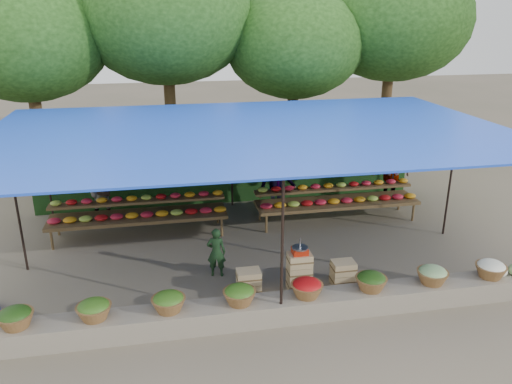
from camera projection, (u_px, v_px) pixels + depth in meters
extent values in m
plane|color=brown|center=(251.00, 250.00, 11.39)|extent=(60.00, 60.00, 0.00)
cube|color=gray|center=(279.00, 309.00, 8.78)|extent=(10.60, 0.55, 0.40)
cylinder|color=black|center=(282.00, 251.00, 8.24)|extent=(0.05, 0.05, 2.80)
cylinder|color=black|center=(17.00, 208.00, 10.06)|extent=(0.05, 0.05, 2.80)
cylinder|color=black|center=(450.00, 180.00, 11.77)|extent=(0.05, 0.05, 2.80)
cylinder|color=black|center=(46.00, 167.00, 12.74)|extent=(0.05, 0.05, 2.80)
cylinder|color=black|center=(232.00, 157.00, 13.60)|extent=(0.05, 0.05, 2.80)
cylinder|color=black|center=(395.00, 149.00, 14.45)|extent=(0.05, 0.05, 2.80)
cube|color=blue|center=(250.00, 130.00, 10.44)|extent=(10.80, 6.60, 0.04)
cube|color=blue|center=(271.00, 165.00, 8.66)|extent=(10.80, 2.19, 0.26)
cube|color=blue|center=(236.00, 120.00, 12.35)|extent=(10.80, 2.19, 0.26)
cylinder|color=#A7A8AC|center=(240.00, 149.00, 12.00)|extent=(9.60, 0.01, 0.01)
ellipsoid|color=yellow|center=(44.00, 171.00, 11.29)|extent=(0.23, 0.17, 0.30)
ellipsoid|color=yellow|center=(70.00, 169.00, 11.39)|extent=(0.23, 0.17, 0.30)
ellipsoid|color=yellow|center=(96.00, 168.00, 11.49)|extent=(0.23, 0.17, 0.30)
ellipsoid|color=yellow|center=(121.00, 167.00, 11.59)|extent=(0.23, 0.17, 0.30)
ellipsoid|color=yellow|center=(146.00, 165.00, 11.69)|extent=(0.23, 0.17, 0.30)
ellipsoid|color=yellow|center=(170.00, 164.00, 11.79)|extent=(0.23, 0.17, 0.30)
ellipsoid|color=yellow|center=(194.00, 163.00, 11.89)|extent=(0.23, 0.17, 0.30)
ellipsoid|color=yellow|center=(217.00, 162.00, 11.99)|extent=(0.23, 0.17, 0.30)
ellipsoid|color=yellow|center=(240.00, 160.00, 12.09)|extent=(0.23, 0.17, 0.30)
ellipsoid|color=yellow|center=(263.00, 159.00, 12.19)|extent=(0.23, 0.17, 0.30)
ellipsoid|color=yellow|center=(285.00, 158.00, 12.29)|extent=(0.23, 0.17, 0.30)
ellipsoid|color=yellow|center=(307.00, 157.00, 12.40)|extent=(0.23, 0.17, 0.30)
ellipsoid|color=yellow|center=(329.00, 156.00, 12.50)|extent=(0.23, 0.17, 0.30)
ellipsoid|color=yellow|center=(350.00, 154.00, 12.60)|extent=(0.23, 0.17, 0.30)
ellipsoid|color=yellow|center=(371.00, 153.00, 12.70)|extent=(0.23, 0.17, 0.30)
ellipsoid|color=yellow|center=(392.00, 152.00, 12.80)|extent=(0.23, 0.17, 0.30)
ellipsoid|color=yellow|center=(412.00, 151.00, 12.90)|extent=(0.23, 0.17, 0.30)
ellipsoid|color=#224713|center=(15.00, 315.00, 7.88)|extent=(0.52, 0.52, 0.23)
ellipsoid|color=#37661B|center=(94.00, 307.00, 8.09)|extent=(0.52, 0.52, 0.23)
ellipsoid|color=#37661B|center=(168.00, 299.00, 8.30)|extent=(0.52, 0.52, 0.23)
ellipsoid|color=#37661B|center=(239.00, 292.00, 8.52)|extent=(0.52, 0.52, 0.23)
ellipsoid|color=#A90E10|center=(307.00, 285.00, 8.73)|extent=(0.52, 0.52, 0.23)
ellipsoid|color=#224713|center=(371.00, 279.00, 8.94)|extent=(0.52, 0.52, 0.23)
ellipsoid|color=#82AD6C|center=(433.00, 272.00, 9.16)|extent=(0.52, 0.52, 0.23)
ellipsoid|color=white|center=(491.00, 267.00, 9.37)|extent=(0.52, 0.52, 0.23)
cube|color=#1A4217|center=(230.00, 160.00, 13.88)|extent=(10.60, 0.06, 2.50)
cylinder|color=#392415|center=(38.00, 122.00, 15.10)|extent=(0.36, 0.36, 3.97)
ellipsoid|color=black|center=(25.00, 37.00, 14.25)|extent=(4.77, 4.77, 3.69)
cylinder|color=#392415|center=(170.00, 107.00, 16.09)|extent=(0.36, 0.36, 4.48)
ellipsoid|color=black|center=(165.00, 15.00, 15.14)|extent=(5.39, 5.39, 4.17)
cylinder|color=#392415|center=(292.00, 116.00, 16.66)|extent=(0.36, 0.36, 3.71)
ellipsoid|color=black|center=(294.00, 44.00, 15.87)|extent=(4.47, 4.47, 3.45)
cylinder|color=#392415|center=(386.00, 101.00, 17.54)|extent=(0.36, 0.36, 4.35)
ellipsoid|color=black|center=(393.00, 20.00, 16.62)|extent=(5.24, 5.24, 4.05)
cube|color=#4C381E|center=(139.00, 217.00, 11.98)|extent=(4.20, 0.95, 0.08)
cube|color=#4C381E|center=(138.00, 201.00, 12.16)|extent=(4.20, 0.35, 0.06)
cylinder|color=#4C381E|center=(52.00, 240.00, 11.35)|extent=(0.06, 0.06, 0.50)
cylinder|color=#4C381E|center=(222.00, 226.00, 12.04)|extent=(0.06, 0.06, 0.50)
cylinder|color=#4C381E|center=(58.00, 226.00, 12.08)|extent=(0.06, 0.06, 0.50)
cylinder|color=#4C381E|center=(218.00, 214.00, 12.78)|extent=(0.06, 0.06, 0.50)
ellipsoid|color=red|center=(54.00, 221.00, 11.47)|extent=(0.31, 0.26, 0.13)
ellipsoid|color=#93B638|center=(56.00, 203.00, 11.79)|extent=(0.26, 0.22, 0.12)
ellipsoid|color=orange|center=(70.00, 220.00, 11.53)|extent=(0.31, 0.26, 0.13)
ellipsoid|color=#A90E10|center=(71.00, 202.00, 11.85)|extent=(0.26, 0.22, 0.12)
ellipsoid|color=#93B638|center=(86.00, 219.00, 11.59)|extent=(0.31, 0.26, 0.13)
ellipsoid|color=red|center=(87.00, 201.00, 11.92)|extent=(0.26, 0.22, 0.12)
ellipsoid|color=#A90E10|center=(101.00, 218.00, 11.65)|extent=(0.31, 0.26, 0.13)
ellipsoid|color=orange|center=(102.00, 200.00, 11.98)|extent=(0.26, 0.22, 0.12)
ellipsoid|color=red|center=(117.00, 217.00, 11.72)|extent=(0.31, 0.26, 0.13)
ellipsoid|color=red|center=(117.00, 199.00, 12.04)|extent=(0.26, 0.22, 0.12)
ellipsoid|color=orange|center=(132.00, 215.00, 11.78)|extent=(0.31, 0.26, 0.13)
ellipsoid|color=orange|center=(132.00, 198.00, 12.10)|extent=(0.26, 0.22, 0.12)
ellipsoid|color=red|center=(147.00, 214.00, 11.84)|extent=(0.31, 0.26, 0.13)
ellipsoid|color=#93B638|center=(146.00, 197.00, 12.16)|extent=(0.26, 0.22, 0.12)
ellipsoid|color=orange|center=(162.00, 213.00, 11.90)|extent=(0.31, 0.26, 0.13)
ellipsoid|color=#A90E10|center=(161.00, 196.00, 12.23)|extent=(0.26, 0.22, 0.12)
ellipsoid|color=#93B638|center=(177.00, 212.00, 11.97)|extent=(0.31, 0.26, 0.13)
ellipsoid|color=red|center=(175.00, 195.00, 12.29)|extent=(0.26, 0.22, 0.12)
ellipsoid|color=#A90E10|center=(191.00, 211.00, 12.03)|extent=(0.31, 0.26, 0.13)
ellipsoid|color=orange|center=(190.00, 194.00, 12.35)|extent=(0.26, 0.22, 0.12)
ellipsoid|color=red|center=(206.00, 210.00, 12.09)|extent=(0.31, 0.26, 0.13)
ellipsoid|color=red|center=(204.00, 194.00, 12.41)|extent=(0.26, 0.22, 0.12)
ellipsoid|color=orange|center=(220.00, 209.00, 12.15)|extent=(0.31, 0.26, 0.13)
ellipsoid|color=orange|center=(218.00, 193.00, 12.48)|extent=(0.26, 0.22, 0.12)
cube|color=#4C381E|center=(337.00, 202.00, 12.87)|extent=(4.20, 0.95, 0.08)
cube|color=#4C381E|center=(334.00, 188.00, 13.05)|extent=(4.20, 0.35, 0.06)
cylinder|color=#4C381E|center=(266.00, 223.00, 12.24)|extent=(0.06, 0.06, 0.50)
cylinder|color=#4C381E|center=(413.00, 212.00, 12.93)|extent=(0.06, 0.06, 0.50)
cylinder|color=#4C381E|center=(260.00, 211.00, 12.98)|extent=(0.06, 0.06, 0.50)
cylinder|color=#4C381E|center=(399.00, 201.00, 13.67)|extent=(0.06, 0.06, 0.50)
ellipsoid|color=red|center=(266.00, 206.00, 12.36)|extent=(0.31, 0.26, 0.13)
ellipsoid|color=#93B638|center=(263.00, 190.00, 12.68)|extent=(0.26, 0.22, 0.12)
ellipsoid|color=orange|center=(280.00, 205.00, 12.42)|extent=(0.31, 0.26, 0.13)
ellipsoid|color=#A90E10|center=(276.00, 189.00, 12.74)|extent=(0.26, 0.22, 0.12)
ellipsoid|color=#93B638|center=(294.00, 204.00, 12.48)|extent=(0.31, 0.26, 0.13)
ellipsoid|color=red|center=(289.00, 188.00, 12.81)|extent=(0.26, 0.22, 0.12)
ellipsoid|color=#A90E10|center=(307.00, 203.00, 12.54)|extent=(0.31, 0.26, 0.13)
ellipsoid|color=orange|center=(302.00, 187.00, 12.87)|extent=(0.26, 0.22, 0.12)
ellipsoid|color=red|center=(320.00, 202.00, 12.61)|extent=(0.31, 0.26, 0.13)
ellipsoid|color=red|center=(315.00, 186.00, 12.93)|extent=(0.26, 0.22, 0.12)
ellipsoid|color=orange|center=(334.00, 201.00, 12.67)|extent=(0.31, 0.26, 0.13)
ellipsoid|color=orange|center=(328.00, 185.00, 12.99)|extent=(0.26, 0.22, 0.12)
ellipsoid|color=red|center=(347.00, 200.00, 12.73)|extent=(0.31, 0.26, 0.13)
ellipsoid|color=#93B638|center=(341.00, 185.00, 13.06)|extent=(0.26, 0.22, 0.12)
ellipsoid|color=orange|center=(359.00, 199.00, 12.79)|extent=(0.31, 0.26, 0.13)
ellipsoid|color=#A90E10|center=(354.00, 184.00, 13.12)|extent=(0.26, 0.22, 0.12)
ellipsoid|color=#93B638|center=(372.00, 198.00, 12.86)|extent=(0.31, 0.26, 0.13)
ellipsoid|color=red|center=(366.00, 183.00, 13.18)|extent=(0.26, 0.22, 0.12)
ellipsoid|color=#A90E10|center=(385.00, 198.00, 12.92)|extent=(0.31, 0.26, 0.13)
ellipsoid|color=orange|center=(379.00, 182.00, 13.24)|extent=(0.26, 0.22, 0.12)
ellipsoid|color=red|center=(398.00, 197.00, 12.98)|extent=(0.31, 0.26, 0.13)
ellipsoid|color=red|center=(391.00, 181.00, 13.30)|extent=(0.26, 0.22, 0.12)
ellipsoid|color=orange|center=(410.00, 196.00, 13.04)|extent=(0.31, 0.26, 0.13)
ellipsoid|color=orange|center=(403.00, 181.00, 13.37)|extent=(0.26, 0.22, 0.12)
cube|color=tan|center=(249.00, 288.00, 9.58)|extent=(0.45, 0.34, 0.25)
cube|color=tan|center=(249.00, 276.00, 9.49)|extent=(0.45, 0.34, 0.25)
cube|color=tan|center=(299.00, 283.00, 9.76)|extent=(0.45, 0.34, 0.25)
cube|color=tan|center=(299.00, 272.00, 9.67)|extent=(0.45, 0.34, 0.25)
cube|color=tan|center=(300.00, 260.00, 9.58)|extent=(0.45, 0.34, 0.25)
cube|color=tan|center=(343.00, 279.00, 9.92)|extent=(0.45, 0.34, 0.25)
cube|color=tan|center=(343.00, 267.00, 9.83)|extent=(0.45, 0.34, 0.25)
cube|color=red|center=(300.00, 251.00, 9.52)|extent=(0.29, 0.25, 0.12)
cylinder|color=#A7A8AC|center=(300.00, 248.00, 9.49)|extent=(0.31, 0.31, 0.03)
cylinder|color=#A7A8AC|center=(300.00, 243.00, 9.46)|extent=(0.03, 0.03, 0.21)
imported|color=#173419|center=(216.00, 252.00, 10.14)|extent=(0.43, 0.33, 1.05)
imported|color=slate|center=(102.00, 190.00, 12.74)|extent=(0.92, 0.78, 1.68)
imported|color=slate|center=(278.00, 182.00, 13.19)|extent=(1.32, 1.02, 1.80)
imported|color=slate|center=(391.00, 174.00, 13.94)|extent=(1.05, 0.55, 1.70)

